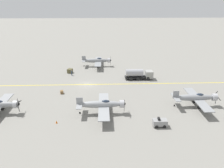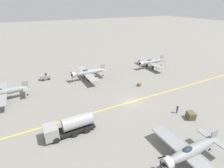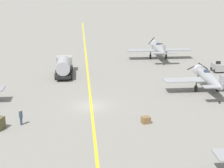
{
  "view_description": "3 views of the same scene",
  "coord_description": "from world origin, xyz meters",
  "px_view_note": "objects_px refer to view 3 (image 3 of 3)",
  "views": [
    {
      "loc": [
        55.51,
        4.62,
        22.33
      ],
      "look_at": [
        7.62,
        6.49,
        3.1
      ],
      "focal_mm": 35.0,
      "sensor_mm": 36.0,
      "label": 1
    },
    {
      "loc": [
        -26.93,
        19.2,
        19.54
      ],
      "look_at": [
        6.33,
        1.69,
        1.94
      ],
      "focal_mm": 28.0,
      "sensor_mm": 36.0,
      "label": 2
    },
    {
      "loc": [
        -1.3,
        -42.98,
        15.66
      ],
      "look_at": [
        2.58,
        0.4,
        2.64
      ],
      "focal_mm": 60.0,
      "sensor_mm": 36.0,
      "label": 3
    }
  ],
  "objects_px": {
    "tow_tractor": "(217,67)",
    "ground_crew_walking": "(21,117)",
    "airplane_far_right": "(159,49)",
    "airplane_mid_right": "(208,78)",
    "fuel_tanker": "(64,66)",
    "supply_crate_by_tanker": "(146,120)"
  },
  "relations": [
    {
      "from": "ground_crew_walking",
      "to": "supply_crate_by_tanker",
      "type": "xyz_separation_m",
      "value": [
        13.35,
        -0.71,
        -0.58
      ]
    },
    {
      "from": "airplane_far_right",
      "to": "fuel_tanker",
      "type": "bearing_deg",
      "value": -160.68
    },
    {
      "from": "airplane_far_right",
      "to": "tow_tractor",
      "type": "height_order",
      "value": "airplane_far_right"
    },
    {
      "from": "airplane_mid_right",
      "to": "supply_crate_by_tanker",
      "type": "relative_size",
      "value": 13.59
    },
    {
      "from": "airplane_far_right",
      "to": "airplane_mid_right",
      "type": "height_order",
      "value": "same"
    },
    {
      "from": "airplane_far_right",
      "to": "ground_crew_walking",
      "type": "distance_m",
      "value": 36.48
    },
    {
      "from": "airplane_mid_right",
      "to": "tow_tractor",
      "type": "height_order",
      "value": "airplane_mid_right"
    },
    {
      "from": "fuel_tanker",
      "to": "airplane_far_right",
      "type": "bearing_deg",
      "value": 29.45
    },
    {
      "from": "airplane_far_right",
      "to": "tow_tractor",
      "type": "bearing_deg",
      "value": -61.72
    },
    {
      "from": "airplane_far_right",
      "to": "airplane_mid_right",
      "type": "relative_size",
      "value": 1.0
    },
    {
      "from": "tow_tractor",
      "to": "ground_crew_walking",
      "type": "distance_m",
      "value": 35.12
    },
    {
      "from": "fuel_tanker",
      "to": "tow_tractor",
      "type": "xyz_separation_m",
      "value": [
        24.99,
        0.04,
        -0.72
      ]
    },
    {
      "from": "fuel_tanker",
      "to": "ground_crew_walking",
      "type": "height_order",
      "value": "fuel_tanker"
    },
    {
      "from": "airplane_far_right",
      "to": "tow_tractor",
      "type": "distance_m",
      "value": 12.46
    },
    {
      "from": "airplane_mid_right",
      "to": "supply_crate_by_tanker",
      "type": "distance_m",
      "value": 14.45
    },
    {
      "from": "tow_tractor",
      "to": "ground_crew_walking",
      "type": "relative_size",
      "value": 1.49
    },
    {
      "from": "airplane_far_right",
      "to": "supply_crate_by_tanker",
      "type": "height_order",
      "value": "airplane_far_right"
    },
    {
      "from": "airplane_mid_right",
      "to": "fuel_tanker",
      "type": "distance_m",
      "value": 22.41
    },
    {
      "from": "airplane_far_right",
      "to": "fuel_tanker",
      "type": "height_order",
      "value": "airplane_far_right"
    },
    {
      "from": "fuel_tanker",
      "to": "tow_tractor",
      "type": "distance_m",
      "value": 25.0
    },
    {
      "from": "ground_crew_walking",
      "to": "airplane_far_right",
      "type": "bearing_deg",
      "value": 54.5
    },
    {
      "from": "airplane_far_right",
      "to": "supply_crate_by_tanker",
      "type": "bearing_deg",
      "value": -114.57
    }
  ]
}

